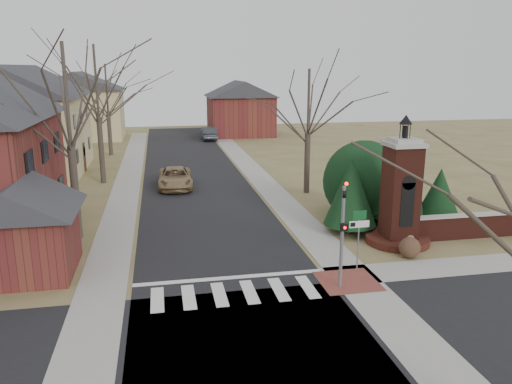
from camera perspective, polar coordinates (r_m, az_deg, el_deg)
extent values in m
plane|color=brown|center=(19.38, -2.09, -12.51)|extent=(120.00, 120.00, 0.00)
cube|color=black|center=(40.17, -7.04, 1.49)|extent=(8.00, 70.00, 0.01)
cube|color=black|center=(16.78, -0.41, -17.00)|extent=(120.00, 8.00, 0.01)
cube|color=silver|center=(20.09, -2.46, -11.48)|extent=(8.00, 2.20, 0.02)
cube|color=silver|center=(21.44, -3.07, -9.78)|extent=(8.00, 0.35, 0.02)
cube|color=gray|center=(40.84, 0.26, 1.81)|extent=(2.00, 60.00, 0.02)
cube|color=gray|center=(40.16, -14.46, 1.15)|extent=(2.00, 60.00, 0.02)
cube|color=brown|center=(21.43, 10.45, -10.01)|extent=(2.40, 2.40, 0.02)
cylinder|color=slate|center=(20.15, 9.80, -5.17)|extent=(0.14, 0.14, 4.20)
imported|color=black|center=(19.60, 10.03, 0.22)|extent=(0.15, 0.18, 0.90)
sphere|color=#FF0C05|center=(19.33, 10.30, 0.93)|extent=(0.14, 0.14, 0.14)
cube|color=black|center=(19.83, 10.04, -3.97)|extent=(0.28, 0.16, 0.30)
sphere|color=#FF0C05|center=(19.75, 10.13, -4.05)|extent=(0.11, 0.11, 0.11)
cylinder|color=slate|center=(22.10, 11.60, -5.71)|extent=(0.06, 0.06, 2.60)
cube|color=silver|center=(21.81, 11.73, -3.62)|extent=(0.90, 0.03, 0.30)
cube|color=black|center=(21.69, 11.01, -3.69)|extent=(0.22, 0.02, 0.18)
cube|color=#104B1F|center=(21.70, 11.78, -2.62)|extent=(0.60, 0.03, 0.40)
cylinder|color=#4E1E16|center=(26.41, 15.84, -5.24)|extent=(3.20, 3.20, 0.36)
cube|color=#4E1E16|center=(25.76, 16.18, -0.36)|extent=(1.50, 1.50, 5.00)
cube|color=black|center=(25.22, 16.87, -1.42)|extent=(0.70, 0.10, 2.20)
cube|color=gray|center=(25.27, 16.58, 5.25)|extent=(1.70, 1.70, 0.20)
cube|color=gray|center=(25.25, 16.61, 5.70)|extent=(1.30, 1.30, 0.20)
cylinder|color=black|center=(25.20, 16.67, 6.60)|extent=(0.20, 0.20, 0.60)
cone|color=black|center=(25.13, 16.77, 7.95)|extent=(0.64, 0.64, 0.45)
cube|color=#4E1E16|center=(28.56, 24.00, -3.60)|extent=(7.50, 0.40, 1.20)
cube|color=gray|center=(28.39, 24.13, -2.35)|extent=(7.50, 0.50, 0.10)
cube|color=tan|center=(45.77, -24.84, 5.90)|extent=(9.00, 12.00, 6.40)
cube|color=brown|center=(23.56, -24.96, -5.27)|extent=(4.00, 4.00, 2.80)
cube|color=tan|center=(66.04, -19.39, 8.34)|extent=(10.00, 8.00, 6.00)
cube|color=tan|center=(64.71, -22.38, 11.54)|extent=(0.75, 0.75, 3.08)
cube|color=brown|center=(66.29, -1.81, 8.70)|extent=(8.00, 8.00, 5.00)
cube|color=brown|center=(64.15, -3.61, 11.55)|extent=(0.75, 0.75, 2.80)
cylinder|color=#473D33|center=(27.39, 10.61, -4.09)|extent=(0.20, 0.20, 0.50)
cone|color=black|center=(26.83, 10.80, 0.08)|extent=(2.80, 2.80, 3.60)
cylinder|color=#473D33|center=(29.76, 15.69, -2.91)|extent=(0.20, 0.20, 0.50)
cone|color=black|center=(29.18, 15.99, 1.51)|extent=(3.40, 3.40, 4.20)
cylinder|color=#473D33|center=(29.87, 19.98, -3.18)|extent=(0.20, 0.20, 0.50)
cone|color=black|center=(29.45, 20.25, -0.11)|extent=(2.40, 2.40, 2.80)
sphere|color=black|center=(29.74, 12.26, 1.57)|extent=(4.80, 4.80, 4.80)
cylinder|color=#473D33|center=(27.22, -19.96, -0.08)|extent=(0.40, 0.40, 4.83)
cylinder|color=#473D33|center=(39.85, -17.26, 4.55)|extent=(0.40, 0.40, 5.04)
cylinder|color=#473D33|center=(52.76, -16.38, 6.45)|extent=(0.40, 0.40, 4.41)
cylinder|color=#473D33|center=(35.27, 5.86, 3.25)|extent=(0.40, 0.40, 4.20)
imported|color=#967952|center=(37.35, -9.22, 1.60)|extent=(2.55, 5.33, 1.46)
imported|color=#373A40|center=(62.13, -5.44, 6.72)|extent=(1.78, 4.94, 1.62)
sphere|color=#4E3423|center=(24.47, 17.15, -6.10)|extent=(0.99, 0.99, 0.99)
sphere|color=brown|center=(26.14, 16.86, -4.96)|extent=(0.84, 0.84, 0.84)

